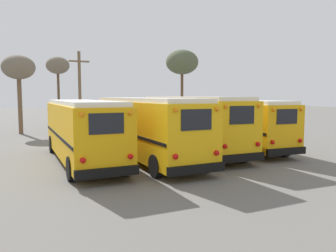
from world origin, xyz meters
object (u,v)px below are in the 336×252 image
(bare_tree_1, at_px, (19,69))
(school_bus_1, at_px, (145,126))
(school_bus_0, at_px, (82,129))
(bare_tree_2, at_px, (182,63))
(school_bus_3, at_px, (235,122))
(utility_pole, at_px, (80,91))
(bare_tree_0, at_px, (58,67))
(school_bus_2, at_px, (190,122))

(bare_tree_1, bearing_deg, school_bus_1, -68.63)
(school_bus_0, bearing_deg, bare_tree_2, 48.47)
(school_bus_3, distance_m, utility_pole, 15.07)
(school_bus_0, xyz_separation_m, utility_pole, (2.16, 13.28, 2.12))
(bare_tree_2, bearing_deg, school_bus_3, -103.91)
(school_bus_3, height_order, bare_tree_0, bare_tree_0)
(school_bus_3, bearing_deg, bare_tree_0, 113.19)
(school_bus_0, height_order, school_bus_3, school_bus_0)
(bare_tree_0, relative_size, bare_tree_2, 0.91)
(school_bus_1, xyz_separation_m, bare_tree_2, (10.09, 15.49, 5.16))
(bare_tree_1, bearing_deg, school_bus_2, -57.45)
(utility_pole, xyz_separation_m, bare_tree_1, (-4.93, 1.63, 1.90))
(school_bus_2, height_order, bare_tree_0, bare_tree_0)
(school_bus_0, height_order, bare_tree_1, bare_tree_1)
(school_bus_0, relative_size, school_bus_2, 0.96)
(utility_pole, xyz_separation_m, bare_tree_2, (11.17, 1.76, 3.10))
(school_bus_1, xyz_separation_m, school_bus_3, (6.47, 0.86, -0.07))
(school_bus_0, bearing_deg, school_bus_3, 2.45)
(school_bus_2, xyz_separation_m, utility_pole, (-4.31, 12.85, 2.02))
(school_bus_0, bearing_deg, bare_tree_0, 86.93)
(school_bus_0, height_order, bare_tree_0, bare_tree_0)
(bare_tree_1, bearing_deg, school_bus_3, -49.28)
(school_bus_3, relative_size, bare_tree_0, 1.29)
(school_bus_1, distance_m, utility_pole, 13.93)
(school_bus_1, relative_size, utility_pole, 1.50)
(school_bus_1, xyz_separation_m, bare_tree_1, (-6.01, 15.36, 3.96))
(school_bus_1, bearing_deg, bare_tree_1, 111.37)
(school_bus_1, relative_size, school_bus_2, 1.04)
(school_bus_1, height_order, bare_tree_2, bare_tree_2)
(school_bus_1, bearing_deg, school_bus_3, 7.61)
(school_bus_3, distance_m, bare_tree_0, 22.37)
(utility_pole, bearing_deg, school_bus_1, -85.51)
(school_bus_0, bearing_deg, school_bus_1, -7.88)
(school_bus_2, bearing_deg, utility_pole, 108.54)
(school_bus_3, bearing_deg, bare_tree_1, 130.72)
(utility_pole, distance_m, bare_tree_1, 5.53)
(bare_tree_0, distance_m, bare_tree_2, 13.39)
(school_bus_0, xyz_separation_m, school_bus_3, (9.70, 0.42, -0.01))
(school_bus_1, relative_size, bare_tree_2, 1.32)
(school_bus_1, height_order, school_bus_2, school_bus_2)
(school_bus_1, xyz_separation_m, bare_tree_0, (-2.13, 20.94, 4.74))
(school_bus_3, height_order, bare_tree_2, bare_tree_2)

